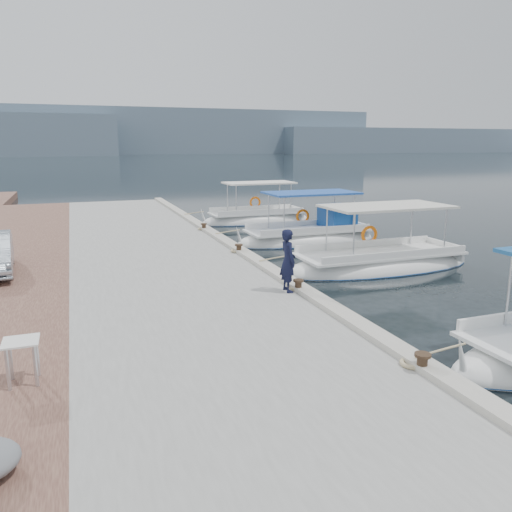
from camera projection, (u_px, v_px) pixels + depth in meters
The scene contains 10 objects.
ground at pixel (337, 327), 11.93m from camera, with size 400.00×400.00×0.00m, color black.
concrete_quay at pixel (173, 277), 15.45m from camera, with size 6.00×40.00×0.50m, color gray.
quay_curb at pixel (257, 260), 16.32m from camera, with size 0.44×40.00×0.12m, color #AFAB9B.
distant_hills at pixel (160, 135), 204.75m from camera, with size 330.00×60.00×18.00m.
fishing_caique_c at pixel (379, 265), 17.48m from camera, with size 7.19×2.49×2.83m.
fishing_caique_d at pixel (309, 238), 22.18m from camera, with size 6.62×2.38×2.83m.
fishing_caique_e at pixel (256, 220), 27.72m from camera, with size 6.32×2.16×2.83m.
mooring_bollards at pixel (298, 284), 13.04m from camera, with size 0.28×20.28×0.33m.
fisherman at pixel (288, 261), 12.93m from camera, with size 0.60×0.40×1.66m, color black.
folding_table at pixel (22, 353), 7.99m from camera, with size 0.55×0.55×0.73m.
Camera 1 is at (-5.70, -9.91, 4.30)m, focal length 35.00 mm.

